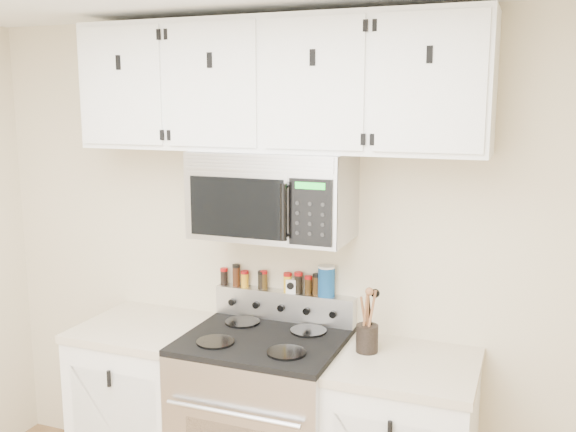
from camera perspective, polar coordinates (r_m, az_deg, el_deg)
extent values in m
cube|color=beige|center=(3.35, -0.10, -4.10)|extent=(3.50, 0.01, 2.50)
cube|color=#B7B7BA|center=(3.36, -2.17, -18.54)|extent=(0.76, 0.65, 0.92)
cube|color=black|center=(3.16, -2.23, -10.97)|extent=(0.76, 0.65, 0.03)
cube|color=#B7B7BA|center=(3.38, -0.31, -7.93)|extent=(0.76, 0.08, 0.15)
cylinder|color=black|center=(3.10, -6.46, -11.07)|extent=(0.18, 0.18, 0.01)
cylinder|color=black|center=(2.96, -0.13, -12.05)|extent=(0.18, 0.18, 0.01)
cylinder|color=black|center=(3.35, -4.07, -9.37)|extent=(0.18, 0.18, 0.01)
cylinder|color=black|center=(3.23, 1.83, -10.16)|extent=(0.18, 0.18, 0.01)
cube|color=white|center=(3.69, -12.32, -16.40)|extent=(0.62, 0.60, 0.88)
cube|color=#BEAE91|center=(3.51, -12.61, -9.65)|extent=(0.64, 0.62, 0.04)
cube|color=#BEAE91|center=(3.01, 10.44, -12.97)|extent=(0.64, 0.62, 0.04)
cube|color=#9E9EA3|center=(3.11, -1.33, 1.92)|extent=(0.76, 0.38, 0.42)
cube|color=#B7B7BA|center=(2.91, -2.82, 4.72)|extent=(0.73, 0.01, 0.08)
cube|color=black|center=(2.98, -4.64, 0.75)|extent=(0.47, 0.01, 0.28)
cube|color=black|center=(2.84, 2.01, 0.32)|extent=(0.20, 0.01, 0.30)
cylinder|color=black|center=(2.84, -0.41, 0.34)|extent=(0.03, 0.03, 0.26)
cube|color=white|center=(3.10, -1.19, 11.54)|extent=(2.00, 0.33, 0.62)
cube|color=white|center=(3.31, -14.69, 11.13)|extent=(0.46, 0.01, 0.57)
cube|color=black|center=(3.31, -14.86, 13.06)|extent=(0.02, 0.01, 0.07)
cube|color=white|center=(3.05, -6.88, 11.49)|extent=(0.46, 0.01, 0.57)
cube|color=black|center=(3.05, -6.99, 13.59)|extent=(0.03, 0.01, 0.07)
cube|color=white|center=(2.85, 2.23, 11.66)|extent=(0.46, 0.01, 0.57)
cube|color=black|center=(2.85, 2.19, 13.90)|extent=(0.03, 0.01, 0.07)
cube|color=white|center=(2.73, 12.41, 11.50)|extent=(0.46, 0.01, 0.57)
cube|color=black|center=(2.73, 12.47, 13.84)|extent=(0.02, 0.01, 0.07)
cylinder|color=black|center=(3.07, 7.04, -10.75)|extent=(0.10, 0.10, 0.13)
cylinder|color=brown|center=(3.03, 7.08, -9.00)|extent=(0.01, 0.01, 0.24)
cylinder|color=brown|center=(3.02, 7.36, -8.92)|extent=(0.01, 0.01, 0.26)
cylinder|color=brown|center=(3.05, 6.80, -9.07)|extent=(0.01, 0.01, 0.22)
cylinder|color=black|center=(3.05, 7.32, -8.99)|extent=(0.01, 0.01, 0.23)
cylinder|color=brown|center=(3.02, 6.84, -9.00)|extent=(0.01, 0.01, 0.25)
cube|color=white|center=(3.33, 0.37, -6.20)|extent=(0.07, 0.07, 0.07)
cylinder|color=#144A8C|center=(3.27, 3.43, -5.87)|extent=(0.08, 0.08, 0.15)
cylinder|color=white|center=(3.24, 3.45, -4.52)|extent=(0.09, 0.09, 0.01)
cylinder|color=black|center=(3.49, -5.70, -5.49)|extent=(0.04, 0.04, 0.08)
cylinder|color=#AE0D0D|center=(3.47, -5.71, -4.76)|extent=(0.04, 0.04, 0.02)
cylinder|color=#3E1E0F|center=(3.45, -4.62, -5.40)|extent=(0.04, 0.04, 0.10)
cylinder|color=black|center=(3.44, -4.64, -4.45)|extent=(0.04, 0.04, 0.02)
cylinder|color=orange|center=(3.44, -3.86, -5.72)|extent=(0.04, 0.04, 0.07)
cylinder|color=#990B0F|center=(3.42, -3.87, -5.01)|extent=(0.04, 0.04, 0.02)
cylinder|color=black|center=(3.40, -2.34, -5.83)|extent=(0.04, 0.04, 0.08)
cylinder|color=black|center=(3.38, -2.35, -5.05)|extent=(0.04, 0.04, 0.02)
cylinder|color=#3F2C0F|center=(3.39, -2.14, -5.82)|extent=(0.03, 0.03, 0.08)
cylinder|color=#9E0C0D|center=(3.38, -2.15, -5.01)|extent=(0.04, 0.04, 0.02)
cylinder|color=yellow|center=(3.34, -0.03, -6.05)|extent=(0.04, 0.04, 0.09)
cylinder|color=#A80E0C|center=(3.33, -0.03, -5.21)|extent=(0.04, 0.04, 0.02)
cylinder|color=black|center=(3.32, 0.93, -6.07)|extent=(0.04, 0.04, 0.09)
cylinder|color=#AE0D0E|center=(3.30, 0.93, -5.15)|extent=(0.04, 0.04, 0.02)
cylinder|color=#39250D|center=(3.30, 1.82, -6.28)|extent=(0.04, 0.04, 0.08)
cylinder|color=#B10D0E|center=(3.29, 1.83, -5.48)|extent=(0.04, 0.04, 0.02)
cylinder|color=#3B240E|center=(3.29, 2.55, -6.23)|extent=(0.04, 0.04, 0.10)
cylinder|color=black|center=(3.27, 2.56, -5.29)|extent=(0.04, 0.04, 0.02)
cylinder|color=yellow|center=(3.28, 3.17, -6.43)|extent=(0.04, 0.04, 0.08)
cylinder|color=black|center=(3.27, 3.18, -5.64)|extent=(0.04, 0.04, 0.02)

